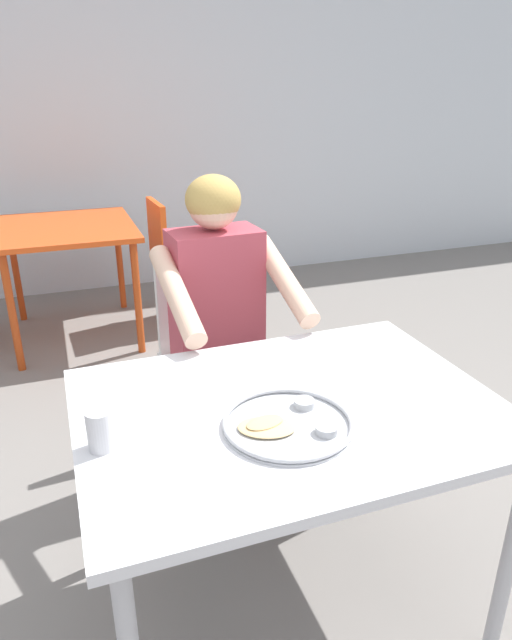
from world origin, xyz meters
The scene contains 9 objects.
ground_plane centered at (0.00, 0.00, -0.03)m, with size 12.00×12.00×0.05m, color slate.
back_wall centered at (0.00, 3.44, 1.70)m, with size 12.00×0.12×3.40m, color silver.
table_foreground centered at (0.05, 0.09, 0.66)m, with size 1.13×0.83×0.73m.
thali_tray centered at (0.01, -0.01, 0.74)m, with size 0.33×0.33×0.03m.
drinking_cup centered at (-0.44, 0.06, 0.78)m, with size 0.06×0.06×0.10m.
chair_foreground centered at (0.07, 1.00, 0.49)m, with size 0.41×0.44×0.85m.
diner_foreground centered at (0.08, 0.78, 0.73)m, with size 0.51×0.57×1.23m.
table_background_red centered at (-0.42, 2.48, 0.64)m, with size 0.81×0.92×0.73m.
chair_red_right centered at (0.25, 2.47, 0.50)m, with size 0.41×0.42×0.84m.
Camera 1 is at (-0.49, -1.13, 1.53)m, focal length 31.88 mm.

